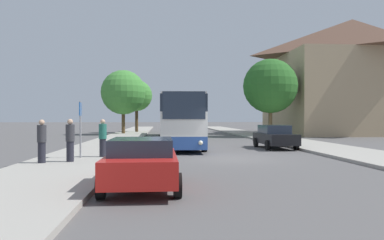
% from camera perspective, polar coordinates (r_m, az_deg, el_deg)
% --- Properties ---
extents(ground_plane, '(300.00, 300.00, 0.00)m').
position_cam_1_polar(ground_plane, '(18.08, 5.78, -5.91)').
color(ground_plane, '#565454').
rests_on(ground_plane, ground).
extents(sidewalk_left, '(4.00, 120.00, 0.15)m').
position_cam_1_polar(sidewalk_left, '(18.17, -16.61, -5.65)').
color(sidewalk_left, '#A39E93').
rests_on(sidewalk_left, ground_plane).
extents(sidewalk_right, '(4.00, 120.00, 0.15)m').
position_cam_1_polar(sidewalk_right, '(20.52, 25.46, -4.98)').
color(sidewalk_right, '#A39E93').
rests_on(sidewalk_right, ground_plane).
extents(building_right_background, '(18.17, 15.53, 14.03)m').
position_cam_1_polar(building_right_background, '(50.07, 23.25, 6.10)').
color(building_right_background, tan).
rests_on(building_right_background, ground_plane).
extents(bus_front, '(3.00, 10.71, 3.37)m').
position_cam_1_polar(bus_front, '(24.72, -1.59, -0.05)').
color(bus_front, '#2D519E').
rests_on(bus_front, ground_plane).
extents(bus_middle, '(2.87, 10.87, 3.55)m').
position_cam_1_polar(bus_middle, '(39.30, -2.41, 0.23)').
color(bus_middle, silver).
rests_on(bus_middle, ground_plane).
extents(parked_car_left_curb, '(2.06, 4.02, 1.40)m').
position_cam_1_polar(parked_car_left_curb, '(10.45, -7.62, -6.38)').
color(parked_car_left_curb, red).
rests_on(parked_car_left_curb, ground_plane).
extents(parked_car_right_near, '(2.01, 4.40, 1.49)m').
position_cam_1_polar(parked_car_right_near, '(24.58, 12.49, -2.44)').
color(parked_car_right_near, black).
rests_on(parked_car_right_near, ground_plane).
extents(bus_stop_sign, '(0.08, 0.45, 2.57)m').
position_cam_1_polar(bus_stop_sign, '(17.69, -16.63, -0.41)').
color(bus_stop_sign, gray).
rests_on(bus_stop_sign, sidewalk_left).
extents(pedestrian_waiting_near, '(0.36, 0.36, 1.75)m').
position_cam_1_polar(pedestrian_waiting_near, '(16.24, -21.93, -2.98)').
color(pedestrian_waiting_near, '#23232D').
rests_on(pedestrian_waiting_near, sidewalk_left).
extents(pedestrian_waiting_far, '(0.36, 0.36, 1.75)m').
position_cam_1_polar(pedestrian_waiting_far, '(17.93, -13.45, -2.65)').
color(pedestrian_waiting_far, '#23232D').
rests_on(pedestrian_waiting_far, sidewalk_left).
extents(pedestrian_walking_back, '(0.36, 0.36, 1.77)m').
position_cam_1_polar(pedestrian_walking_back, '(16.29, -18.07, -2.92)').
color(pedestrian_walking_back, '#23232D').
rests_on(pedestrian_walking_back, sidewalk_left).
extents(tree_left_near, '(5.17, 5.17, 7.36)m').
position_cam_1_polar(tree_left_near, '(44.35, -10.43, 4.16)').
color(tree_left_near, '#513D23').
rests_on(tree_left_near, sidewalk_left).
extents(tree_left_far, '(4.06, 4.06, 6.75)m').
position_cam_1_polar(tree_left_far, '(49.42, -8.44, 3.69)').
color(tree_left_far, '#47331E').
rests_on(tree_left_far, sidewalk_left).
extents(tree_right_near, '(5.58, 5.58, 7.88)m').
position_cam_1_polar(tree_right_near, '(39.42, 11.85, 5.08)').
color(tree_right_near, brown).
rests_on(tree_right_near, sidewalk_right).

